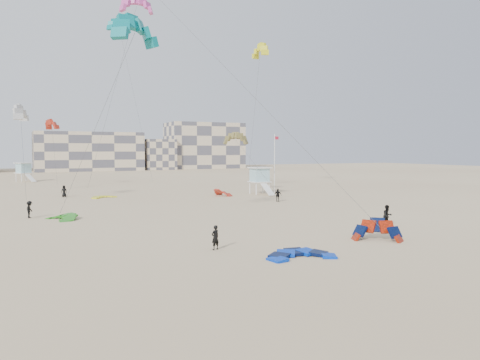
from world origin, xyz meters
name	(u,v)px	position (x,y,z in m)	size (l,w,h in m)	color
ground	(228,264)	(0.00, 0.00, 0.00)	(320.00, 320.00, 0.00)	beige
kite_ground_blue	(301,258)	(4.58, -0.47, 0.00)	(3.81, 3.97, 0.61)	#053CE9
kite_ground_orange	(377,240)	(12.43, 1.67, 0.00)	(3.51, 2.45, 2.48)	red
kite_ground_green	(61,220)	(-7.02, 22.14, 0.00)	(3.44, 3.56, 0.96)	#378817
kite_ground_red_far	(222,196)	(15.51, 36.51, 0.00)	(3.00, 2.84, 1.48)	red
kite_ground_yellow	(104,198)	(-0.13, 40.84, 0.00)	(3.07, 3.23, 0.40)	yellow
kitesurfer_main	(215,237)	(0.80, 3.77, 0.80)	(0.58, 0.38, 1.60)	black
kitesurfer_b	(387,216)	(17.46, 6.04, 0.91)	(0.88, 0.69, 1.82)	black
kitesurfer_c	(30,209)	(-9.64, 24.51, 0.81)	(1.05, 0.60, 1.63)	black
kitesurfer_d	(278,195)	(18.77, 26.56, 0.81)	(0.95, 0.40, 1.62)	black
kitesurfer_e	(64,191)	(-4.84, 44.21, 0.80)	(0.79, 0.51, 1.61)	black
kitesurfer_f	(265,180)	(31.97, 53.84, 0.79)	(1.47, 0.47, 1.59)	black
kite_fly_teal_a	(135,33)	(-1.71, 14.54, 15.93)	(8.75, 7.66, 16.65)	#0C6E84
kite_fly_grey	(21,114)	(-10.03, 38.80, 10.78)	(4.19, 9.02, 11.01)	silver
kite_fly_pink	(137,6)	(4.22, 38.70, 25.38)	(8.04, 9.21, 25.89)	#E651B5
kite_fly_olive	(236,140)	(18.96, 39.46, 8.00)	(4.78, 14.12, 8.48)	olive
kite_fly_yellow	(260,52)	(25.85, 44.63, 22.50)	(4.40, 11.29, 22.71)	yellow
kite_fly_teal_b	(119,27)	(6.69, 62.54, 28.53)	(7.06, 8.43, 29.12)	#0C6E84
kite_fly_red	(52,125)	(-4.97, 62.58, 10.69)	(4.37, 9.09, 11.06)	red
lifeguard_tower_near	(260,181)	(21.49, 36.54, 1.95)	(2.84, 5.39, 3.94)	white
lifeguard_tower_far	(24,172)	(-9.32, 81.22, 1.93)	(3.74, 5.84, 3.89)	white
flagpole	(275,163)	(23.68, 35.96, 4.58)	(0.71, 0.11, 8.77)	white
condo_mid	(88,152)	(10.00, 130.00, 6.00)	(32.00, 16.00, 12.00)	beige
condo_east	(204,146)	(50.00, 132.00, 8.00)	(26.00, 14.00, 16.00)	beige
condo_fill_right	(158,154)	(32.00, 128.00, 5.00)	(10.00, 10.00, 10.00)	beige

